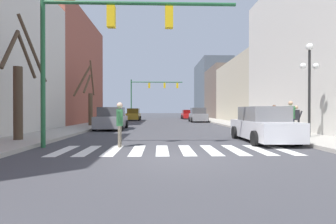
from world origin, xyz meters
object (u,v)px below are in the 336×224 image
at_px(traffic_signal_near, 102,34).
at_px(street_tree_right_near, 89,99).
at_px(car_parked_right_near, 188,115).
at_px(pedestrian_waiting_at_curb, 290,115).
at_px(pedestrian_on_right_sidewalk, 296,117).
at_px(street_lamp_right_corner, 309,71).
at_px(car_driving_away_lane, 133,115).
at_px(traffic_signal_far, 151,89).
at_px(car_parked_left_far, 198,115).
at_px(car_parked_left_mid, 263,125).
at_px(pedestrian_near_right_corner, 274,116).
at_px(car_driving_toward_lane, 112,119).
at_px(street_tree_left_far, 20,88).
at_px(pedestrian_on_left_sidewalk, 120,121).

relative_size(traffic_signal_near, street_tree_right_near, 1.35).
xyz_separation_m(traffic_signal_near, car_parked_right_near, (7.02, 32.87, -3.78)).
xyz_separation_m(pedestrian_waiting_at_curb, street_tree_right_near, (-13.27, 9.20, 1.24)).
distance_m(traffic_signal_near, pedestrian_on_right_sidewalk, 11.62).
bearing_deg(street_lamp_right_corner, car_driving_away_lane, 114.38).
relative_size(traffic_signal_far, street_tree_right_near, 1.47).
bearing_deg(car_parked_left_far, car_parked_left_mid, -179.90).
bearing_deg(traffic_signal_near, pedestrian_near_right_corner, 31.00).
distance_m(traffic_signal_far, car_driving_away_lane, 6.85).
bearing_deg(car_driving_toward_lane, pedestrian_near_right_corner, -110.08).
distance_m(car_parked_right_near, pedestrian_on_right_sidewalk, 28.63).
height_order(pedestrian_waiting_at_curb, pedestrian_near_right_corner, pedestrian_waiting_at_curb).
distance_m(car_parked_right_near, car_driving_away_lane, 10.33).
xyz_separation_m(car_parked_right_near, pedestrian_near_right_corner, (2.44, -27.18, 0.41)).
xyz_separation_m(traffic_signal_near, car_driving_away_lane, (-1.44, 26.95, -3.71)).
bearing_deg(car_parked_left_mid, car_driving_away_lane, 18.60).
xyz_separation_m(pedestrian_on_right_sidewalk, street_tree_right_near, (-14.08, 8.25, 1.38)).
distance_m(traffic_signal_far, car_driving_toward_lane, 22.83).
distance_m(pedestrian_near_right_corner, street_tree_right_near, 15.13).
distance_m(street_lamp_right_corner, car_parked_left_far, 19.94).
height_order(car_parked_left_mid, car_driving_away_lane, car_driving_away_lane).
xyz_separation_m(traffic_signal_far, pedestrian_waiting_at_curb, (8.56, -28.54, -3.60)).
bearing_deg(street_lamp_right_corner, street_tree_left_far, -177.06).
bearing_deg(pedestrian_waiting_at_curb, car_parked_left_mid, -60.61).
distance_m(car_parked_left_far, street_tree_right_near, 14.41).
bearing_deg(street_lamp_right_corner, traffic_signal_far, 106.70).
distance_m(car_parked_left_mid, pedestrian_on_left_sidewalk, 6.58).
relative_size(street_lamp_right_corner, car_parked_right_near, 1.03).
height_order(traffic_signal_far, car_parked_right_near, traffic_signal_far).
height_order(car_parked_left_mid, pedestrian_near_right_corner, pedestrian_near_right_corner).
xyz_separation_m(car_parked_right_near, street_tree_right_near, (-10.91, -20.20, 1.75)).
bearing_deg(pedestrian_on_left_sidewalk, traffic_signal_far, 175.64).
bearing_deg(pedestrian_waiting_at_curb, car_parked_right_near, 174.05).
bearing_deg(traffic_signal_far, car_parked_left_far, -58.33).
bearing_deg(pedestrian_on_left_sidewalk, car_parked_left_far, 159.56).
bearing_deg(car_parked_left_mid, street_tree_left_far, 89.87).
xyz_separation_m(traffic_signal_near, car_parked_left_far, (7.07, 21.88, -3.68)).
relative_size(street_lamp_right_corner, pedestrian_waiting_at_curb, 2.55).
xyz_separation_m(car_driving_toward_lane, car_driving_away_lane, (-0.07, 17.30, 0.01)).
distance_m(car_driving_toward_lane, pedestrian_near_right_corner, 11.54).
bearing_deg(car_parked_right_near, pedestrian_waiting_at_curb, -175.41).
distance_m(car_parked_left_mid, car_parked_right_near, 31.30).
distance_m(traffic_signal_near, car_parked_right_near, 33.82).
xyz_separation_m(car_parked_left_mid, street_tree_right_near, (-11.00, 11.10, 1.70)).
distance_m(traffic_signal_near, pedestrian_near_right_corner, 11.54).
xyz_separation_m(pedestrian_waiting_at_curb, street_tree_left_far, (-13.42, -1.88, 1.23)).
height_order(car_driving_away_lane, pedestrian_waiting_at_curb, pedestrian_waiting_at_curb).
bearing_deg(traffic_signal_far, traffic_signal_near, -91.46).
distance_m(car_parked_right_near, street_tree_right_near, 23.02).
bearing_deg(car_parked_left_mid, car_parked_right_near, 0.15).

